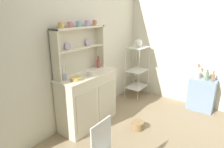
# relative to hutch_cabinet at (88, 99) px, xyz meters

# --- Properties ---
(ground_plane) EXTENTS (3.84, 3.84, 0.00)m
(ground_plane) POSITION_rel_hutch_cabinet_xyz_m (0.24, -1.37, -0.47)
(ground_plane) COLOR #998466
(ground_plane) RESTS_ON ground
(wall_back) EXTENTS (3.84, 0.05, 2.50)m
(wall_back) POSITION_rel_hutch_cabinet_xyz_m (0.24, 0.26, 0.78)
(wall_back) COLOR silver
(wall_back) RESTS_ON ground
(wall_right) EXTENTS (0.05, 3.84, 2.50)m
(wall_right) POSITION_rel_hutch_cabinet_xyz_m (1.87, -1.37, 0.78)
(wall_right) COLOR silver
(wall_right) RESTS_ON ground
(hutch_cabinet) EXTENTS (1.08, 0.45, 0.91)m
(hutch_cabinet) POSITION_rel_hutch_cabinet_xyz_m (0.00, 0.00, 0.00)
(hutch_cabinet) COLOR silver
(hutch_cabinet) RESTS_ON ground
(hutch_shelf_unit) EXTENTS (1.01, 0.18, 0.74)m
(hutch_shelf_unit) POSITION_rel_hutch_cabinet_xyz_m (-0.00, 0.16, 0.87)
(hutch_shelf_unit) COLOR beige
(hutch_shelf_unit) RESTS_ON hutch_cabinet
(bakers_rack) EXTENTS (0.50, 0.35, 1.15)m
(bakers_rack) POSITION_rel_hutch_cabinet_xyz_m (1.49, -0.11, 0.22)
(bakers_rack) COLOR silver
(bakers_rack) RESTS_ON ground
(side_shelf_blue) EXTENTS (0.28, 0.48, 0.63)m
(side_shelf_blue) POSITION_rel_hutch_cabinet_xyz_m (1.68, -1.45, -0.15)
(side_shelf_blue) COLOR #849EBC
(side_shelf_blue) RESTS_ON ground
(floor_basket) EXTENTS (0.21, 0.21, 0.13)m
(floor_basket) POSITION_rel_hutch_cabinet_xyz_m (0.35, -0.78, -0.40)
(floor_basket) COLOR #93754C
(floor_basket) RESTS_ON ground
(cup_gold_0) EXTENTS (0.09, 0.08, 0.08)m
(cup_gold_0) POSITION_rel_hutch_cabinet_xyz_m (-0.35, 0.12, 1.22)
(cup_gold_0) COLOR #DBB760
(cup_gold_0) RESTS_ON hutch_shelf_unit
(cup_rose_1) EXTENTS (0.09, 0.08, 0.08)m
(cup_rose_1) POSITION_rel_hutch_cabinet_xyz_m (-0.18, 0.12, 1.22)
(cup_rose_1) COLOR #D17A84
(cup_rose_1) RESTS_ON hutch_shelf_unit
(cup_sky_2) EXTENTS (0.09, 0.08, 0.09)m
(cup_sky_2) POSITION_rel_hutch_cabinet_xyz_m (-0.00, 0.12, 1.22)
(cup_sky_2) COLOR #8EB2D1
(cup_sky_2) RESTS_ON hutch_shelf_unit
(cup_lilac_3) EXTENTS (0.09, 0.08, 0.09)m
(cup_lilac_3) POSITION_rel_hutch_cabinet_xyz_m (0.19, 0.12, 1.23)
(cup_lilac_3) COLOR #B79ECC
(cup_lilac_3) RESTS_ON hutch_shelf_unit
(cup_terracotta_4) EXTENTS (0.08, 0.07, 0.09)m
(cup_terracotta_4) POSITION_rel_hutch_cabinet_xyz_m (0.36, 0.12, 1.23)
(cup_terracotta_4) COLOR #C67556
(cup_terracotta_4) RESTS_ON hutch_shelf_unit
(bowl_mixing_large) EXTENTS (0.16, 0.16, 0.05)m
(bowl_mixing_large) POSITION_rel_hutch_cabinet_xyz_m (-0.32, -0.07, 0.47)
(bowl_mixing_large) COLOR #DBB760
(bowl_mixing_large) RESTS_ON hutch_cabinet
(bowl_floral_medium) EXTENTS (0.13, 0.13, 0.06)m
(bowl_floral_medium) POSITION_rel_hutch_cabinet_xyz_m (-0.00, -0.07, 0.47)
(bowl_floral_medium) COLOR silver
(bowl_floral_medium) RESTS_ON hutch_cabinet
(jam_bottle) EXTENTS (0.06, 0.06, 0.20)m
(jam_bottle) POSITION_rel_hutch_cabinet_xyz_m (0.40, 0.09, 0.52)
(jam_bottle) COLOR #B74C47
(jam_bottle) RESTS_ON hutch_cabinet
(utensil_jar) EXTENTS (0.08, 0.08, 0.23)m
(utensil_jar) POSITION_rel_hutch_cabinet_xyz_m (-0.40, 0.08, 0.50)
(utensil_jar) COLOR #B2B7C6
(utensil_jar) RESTS_ON hutch_cabinet
(porcelain_teapot) EXTENTS (0.26, 0.17, 0.19)m
(porcelain_teapot) POSITION_rel_hutch_cabinet_xyz_m (1.49, -0.11, 0.77)
(porcelain_teapot) COLOR white
(porcelain_teapot) RESTS_ON bakers_rack
(flower_vase) EXTENTS (0.10, 0.10, 0.31)m
(flower_vase) POSITION_rel_hutch_cabinet_xyz_m (1.68, -1.33, 0.26)
(flower_vase) COLOR silver
(flower_vase) RESTS_ON side_shelf_blue
(oil_bottle) EXTENTS (0.06, 0.06, 0.20)m
(oil_bottle) POSITION_rel_hutch_cabinet_xyz_m (1.68, -1.50, 0.25)
(oil_bottle) COLOR #6B8C60
(oil_bottle) RESTS_ON side_shelf_blue
(vinegar_bottle) EXTENTS (0.05, 0.05, 0.19)m
(vinegar_bottle) POSITION_rel_hutch_cabinet_xyz_m (1.68, -1.60, 0.24)
(vinegar_bottle) COLOR #99704C
(vinegar_bottle) RESTS_ON side_shelf_blue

